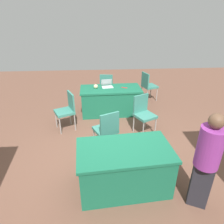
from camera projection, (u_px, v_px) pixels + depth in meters
ground_plane at (110, 153)px, 4.33m from camera, size 14.40×14.40×0.00m
table_foreground at (111, 101)px, 5.95m from camera, size 1.77×0.87×0.78m
table_mid_left at (124, 168)px, 3.36m from camera, size 1.59×1.00×0.78m
chair_near_front at (107, 128)px, 4.18m from camera, size 0.58×0.58×0.97m
chair_tucked_left at (143, 112)px, 4.87m from camera, size 0.59×0.59×0.97m
chair_tucked_right at (148, 85)px, 6.75m from camera, size 0.56×0.56×0.97m
chair_aisle at (107, 85)px, 6.74m from camera, size 0.50×0.50×0.95m
chair_by_pillar at (67, 109)px, 5.03m from camera, size 0.58×0.58×0.97m
person_presenter at (207, 159)px, 2.81m from camera, size 0.45×0.45×1.59m
laptop_silver at (107, 85)px, 5.87m from camera, size 0.35×0.33×0.21m
yarn_ball at (96, 86)px, 5.73m from camera, size 0.12×0.12×0.12m
scissors_red at (124, 88)px, 5.81m from camera, size 0.18×0.11×0.01m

